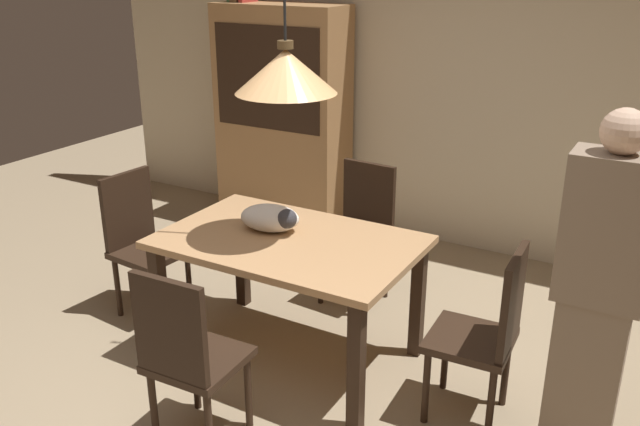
{
  "coord_description": "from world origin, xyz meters",
  "views": [
    {
      "loc": [
        1.69,
        -2.32,
        2.2
      ],
      "look_at": [
        -0.05,
        0.74,
        0.85
      ],
      "focal_mm": 37.69,
      "sensor_mm": 36.0,
      "label": 1
    }
  ],
  "objects": [
    {
      "name": "ground",
      "position": [
        0.0,
        0.0,
        0.0
      ],
      "size": [
        10.0,
        10.0,
        0.0
      ],
      "primitive_type": "plane",
      "color": "#998466"
    },
    {
      "name": "back_wall",
      "position": [
        0.0,
        2.65,
        1.45
      ],
      "size": [
        6.4,
        0.1,
        2.9
      ],
      "primitive_type": "cube",
      "color": "beige",
      "rests_on": "ground"
    },
    {
      "name": "dining_table",
      "position": [
        -0.14,
        0.54,
        0.65
      ],
      "size": [
        1.4,
        0.9,
        0.75
      ],
      "color": "tan",
      "rests_on": "ground"
    },
    {
      "name": "chair_near_front",
      "position": [
        -0.13,
        -0.34,
        0.51
      ],
      "size": [
        0.41,
        0.41,
        0.93
      ],
      "color": "black",
      "rests_on": "ground"
    },
    {
      "name": "chair_right_side",
      "position": [
        0.99,
        0.54,
        0.51
      ],
      "size": [
        0.42,
        0.42,
        0.93
      ],
      "color": "black",
      "rests_on": "ground"
    },
    {
      "name": "chair_far_back",
      "position": [
        -0.13,
        1.41,
        0.51
      ],
      "size": [
        0.43,
        0.43,
        0.93
      ],
      "color": "black",
      "rests_on": "ground"
    },
    {
      "name": "chair_left_side",
      "position": [
        -1.27,
        0.54,
        0.51
      ],
      "size": [
        0.44,
        0.44,
        0.93
      ],
      "color": "black",
      "rests_on": "ground"
    },
    {
      "name": "cat_sleeping",
      "position": [
        -0.28,
        0.59,
        0.83
      ],
      "size": [
        0.4,
        0.29,
        0.16
      ],
      "color": "silver",
      "rests_on": "dining_table"
    },
    {
      "name": "pendant_lamp",
      "position": [
        -0.14,
        0.54,
        1.66
      ],
      "size": [
        0.52,
        0.52,
        1.3
      ],
      "color": "#E0A86B"
    },
    {
      "name": "hutch_bookcase",
      "position": [
        -1.32,
        2.32,
        0.89
      ],
      "size": [
        1.12,
        0.45,
        1.85
      ],
      "color": "#A87A4C",
      "rests_on": "ground"
    },
    {
      "name": "person_standing",
      "position": [
        1.45,
        0.49,
        0.83
      ],
      "size": [
        0.36,
        0.22,
        1.65
      ],
      "color": "#84705B",
      "rests_on": "ground"
    }
  ]
}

